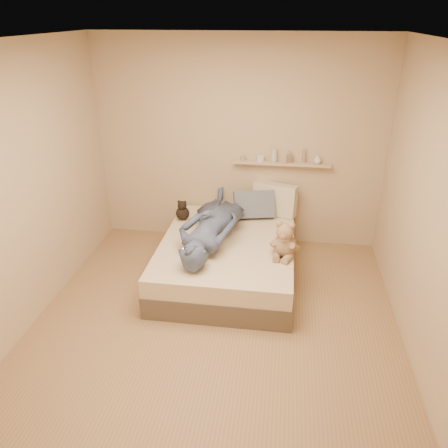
% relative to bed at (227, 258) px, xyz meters
% --- Properties ---
extents(room, '(3.80, 3.80, 3.80)m').
position_rel_bed_xyz_m(room, '(0.00, -0.93, 1.08)').
color(room, '#976F4E').
rests_on(room, ground).
extents(bed, '(1.50, 1.90, 0.45)m').
position_rel_bed_xyz_m(bed, '(0.00, 0.00, 0.00)').
color(bed, brown).
rests_on(bed, floor).
extents(game_console, '(0.17, 0.09, 0.06)m').
position_rel_bed_xyz_m(game_console, '(-0.31, -0.55, 0.37)').
color(game_console, '#BABDC1').
rests_on(game_console, bed).
extents(teddy_bear, '(0.33, 0.33, 0.41)m').
position_rel_bed_xyz_m(teddy_bear, '(0.64, -0.25, 0.39)').
color(teddy_bear, '#906D4F').
rests_on(teddy_bear, bed).
extents(dark_plush, '(0.17, 0.17, 0.26)m').
position_rel_bed_xyz_m(dark_plush, '(-0.63, 0.48, 0.34)').
color(dark_plush, black).
rests_on(dark_plush, bed).
extents(pillow_cream, '(0.58, 0.35, 0.41)m').
position_rel_bed_xyz_m(pillow_cream, '(0.49, 0.83, 0.43)').
color(pillow_cream, beige).
rests_on(pillow_cream, bed).
extents(pillow_grey, '(0.55, 0.37, 0.37)m').
position_rel_bed_xyz_m(pillow_grey, '(0.24, 0.69, 0.40)').
color(pillow_grey, slate).
rests_on(pillow_grey, bed).
extents(person, '(0.81, 1.71, 0.39)m').
position_rel_bed_xyz_m(person, '(-0.18, 0.03, 0.42)').
color(person, '#4A5A74').
rests_on(person, bed).
extents(wall_shelf, '(1.20, 0.12, 0.03)m').
position_rel_bed_xyz_m(wall_shelf, '(0.55, 0.91, 0.88)').
color(wall_shelf, tan).
rests_on(wall_shelf, wall_back).
extents(shelf_bottles, '(1.00, 0.11, 0.20)m').
position_rel_bed_xyz_m(shelf_bottles, '(0.58, 0.91, 0.96)').
color(shelf_bottles, '#9D9787').
rests_on(shelf_bottles, wall_shelf).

